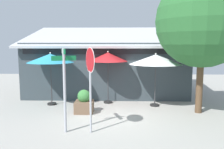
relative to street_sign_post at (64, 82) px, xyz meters
The scene contains 9 objects.
ground_plane 3.01m from the street_sign_post, 46.54° to the left, with size 28.00×28.00×0.10m, color #9E9B93.
cafe_building 7.05m from the street_sign_post, 81.15° to the left, with size 9.54×5.67×4.19m.
street_sign_post is the anchor object (origin of this frame).
stop_sign 0.91m from the street_sign_post, ahead, with size 0.38×0.76×2.87m.
patio_umbrella_teal_left 3.97m from the street_sign_post, 112.53° to the left, with size 2.24×2.24×2.59m.
patio_umbrella_crimson_center 4.29m from the street_sign_post, 72.69° to the left, with size 1.96×1.96×2.64m.
patio_umbrella_ivory_right 5.03m from the street_sign_post, 44.75° to the left, with size 2.51×2.51×2.56m.
shade_tree 6.36m from the street_sign_post, 22.97° to the left, with size 4.31×3.91×5.89m.
sidewalk_planter 2.69m from the street_sign_post, 82.86° to the left, with size 0.78×0.78×1.01m.
Camera 1 is at (0.11, -9.33, 2.94)m, focal length 37.41 mm.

